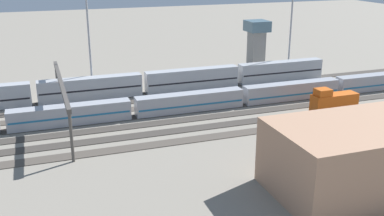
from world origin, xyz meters
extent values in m
plane|color=gray|center=(0.00, 0.00, 0.00)|extent=(400.00, 400.00, 0.00)
cube|color=#3D3833|center=(0.00, -15.00, 0.06)|extent=(140.00, 2.80, 0.12)
cube|color=#3D3833|center=(0.00, -10.00, 0.06)|extent=(140.00, 2.80, 0.12)
cube|color=#4C443D|center=(0.00, -5.00, 0.06)|extent=(140.00, 2.80, 0.12)
cube|color=#3D3833|center=(0.00, 0.00, 0.06)|extent=(140.00, 2.80, 0.12)
cube|color=#3D3833|center=(0.00, 5.00, 0.06)|extent=(140.00, 2.80, 0.12)
cube|color=#3D3833|center=(0.00, 10.00, 0.06)|extent=(140.00, 2.80, 0.12)
cube|color=#4C443D|center=(0.00, 15.00, 0.06)|extent=(140.00, 2.80, 0.12)
cube|color=#B7BABF|center=(-32.92, -15.00, 2.62)|extent=(23.00, 3.00, 5.00)
cube|color=black|center=(-32.92, -15.00, 2.52)|extent=(22.40, 3.06, 0.36)
cube|color=#B7BABF|center=(-8.72, -15.00, 2.62)|extent=(23.00, 3.00, 5.00)
cube|color=black|center=(-8.72, -15.00, 2.30)|extent=(22.40, 3.06, 0.36)
cube|color=#B7BABF|center=(15.48, -15.00, 2.62)|extent=(23.00, 3.00, 5.00)
cube|color=black|center=(15.48, -15.00, 2.59)|extent=(22.40, 3.06, 0.36)
cube|color=#A8AAB2|center=(-51.31, 0.00, 2.02)|extent=(23.00, 3.00, 3.80)
cube|color=#1E6B9E|center=(-51.31, 0.00, 1.58)|extent=(22.40, 3.06, 0.36)
cube|color=#A8AAB2|center=(-27.11, 0.00, 2.02)|extent=(23.00, 3.00, 3.80)
cube|color=#1E6B9E|center=(-27.11, 0.00, 1.53)|extent=(22.40, 3.06, 0.36)
cube|color=#A8AAB2|center=(-2.91, 0.00, 2.02)|extent=(23.00, 3.00, 3.80)
cube|color=#1E6B9E|center=(-2.91, 0.00, 1.67)|extent=(22.40, 3.06, 0.36)
cube|color=#A8AAB2|center=(21.29, 0.00, 2.02)|extent=(23.00, 3.00, 3.80)
cube|color=#1E6B9E|center=(21.29, 0.00, 1.94)|extent=(22.40, 3.06, 0.36)
cube|color=#D85914|center=(-31.26, 10.00, 1.92)|extent=(10.00, 3.00, 3.60)
cube|color=#D85914|center=(-28.26, 10.00, 4.42)|extent=(3.00, 2.70, 1.40)
cylinder|color=#9EA0A5|center=(14.81, -17.15, 13.38)|extent=(0.44, 0.44, 26.76)
cylinder|color=#9EA0A5|center=(-37.51, -18.96, 15.31)|extent=(0.44, 0.44, 30.61)
cylinder|color=#4C4742|center=(22.47, -17.10, 4.00)|extent=(0.50, 0.50, 8.00)
cylinder|color=#4C4742|center=(22.47, 17.10, 4.00)|extent=(0.50, 0.50, 8.00)
cube|color=#4C4742|center=(22.47, 0.00, 8.40)|extent=(0.70, 35.00, 0.80)
cube|color=gray|center=(-33.43, -30.03, 5.30)|extent=(4.00, 4.00, 10.60)
cube|color=slate|center=(-33.43, -30.03, 12.10)|extent=(6.00, 6.00, 3.00)
camera|label=1|loc=(26.38, 84.65, 30.84)|focal=42.33mm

